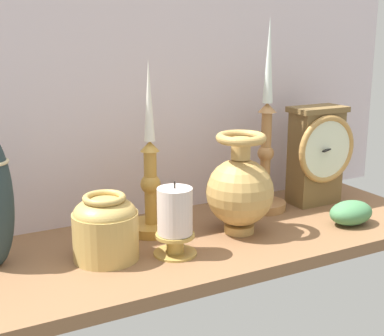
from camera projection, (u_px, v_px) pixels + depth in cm
name	position (u px, v px, depth cm)	size (l,w,h in cm)	color
ground_plane	(204.00, 241.00, 107.87)	(100.00, 36.00, 2.40)	brown
back_wall	(161.00, 61.00, 115.19)	(120.00, 2.00, 65.00)	silver
mantel_clock	(318.00, 154.00, 124.42)	(15.35, 8.95, 22.34)	brown
candlestick_tall_left	(266.00, 154.00, 119.93)	(9.69, 9.69, 41.73)	#B27B47
candlestick_tall_center	(151.00, 188.00, 107.38)	(9.81, 9.81, 33.95)	#BC8A38
brass_vase_bulbous	(240.00, 189.00, 107.33)	(13.33, 13.33, 19.94)	tan
brass_vase_jar	(105.00, 226.00, 95.67)	(11.54, 11.54, 11.73)	tan
pillar_candle_front	(175.00, 220.00, 97.30)	(7.81, 7.81, 13.54)	#B79345
ivy_sprig	(351.00, 213.00, 113.17)	(9.79, 6.85, 4.97)	#488250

